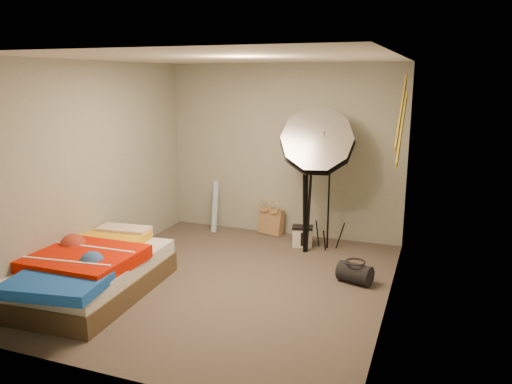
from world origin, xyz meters
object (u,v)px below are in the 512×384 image
at_px(tote_bag, 271,221).
at_px(bed, 87,270).
at_px(photo_umbrella, 317,143).
at_px(wrapping_roll, 215,207).
at_px(camera_case, 302,237).
at_px(camera_tripod, 306,192).
at_px(duffel_bag, 355,273).

distance_m(tote_bag, bed, 2.95).
bearing_deg(photo_umbrella, tote_bag, 148.98).
relative_size(tote_bag, bed, 0.20).
xyz_separation_m(wrapping_roll, camera_case, (1.43, -0.20, -0.26)).
xyz_separation_m(wrapping_roll, camera_tripod, (1.52, -0.40, 0.43)).
bearing_deg(camera_tripod, wrapping_roll, 165.26).
distance_m(bed, photo_umbrella, 3.21).
xyz_separation_m(tote_bag, wrapping_roll, (-0.84, -0.18, 0.19)).
xyz_separation_m(duffel_bag, bed, (-2.67, -1.30, 0.15)).
relative_size(tote_bag, camera_tripod, 0.27).
height_order(bed, camera_tripod, camera_tripod).
height_order(wrapping_roll, bed, wrapping_roll).
bearing_deg(bed, wrapping_roll, 82.15).
relative_size(bed, photo_umbrella, 0.99).
bearing_deg(camera_case, wrapping_roll, 160.10).
bearing_deg(camera_tripod, bed, -131.51).
bearing_deg(camera_case, photo_umbrella, -38.24).
height_order(tote_bag, bed, bed).
bearing_deg(tote_bag, bed, -96.12).
bearing_deg(photo_umbrella, bed, -131.58).
xyz_separation_m(tote_bag, bed, (-1.19, -2.70, 0.07)).
bearing_deg(camera_tripod, photo_umbrella, 47.06).
distance_m(duffel_bag, camera_tripod, 1.34).
relative_size(wrapping_roll, bed, 0.39).
relative_size(camera_case, camera_tripod, 0.18).
xyz_separation_m(wrapping_roll, bed, (-0.35, -2.52, -0.12)).
relative_size(tote_bag, photo_umbrella, 0.19).
bearing_deg(wrapping_roll, camera_case, -7.83).
height_order(tote_bag, camera_tripod, camera_tripod).
height_order(camera_case, duffel_bag, camera_case).
distance_m(camera_case, bed, 2.92).
bearing_deg(duffel_bag, tote_bag, 153.50).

